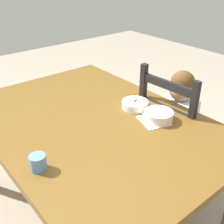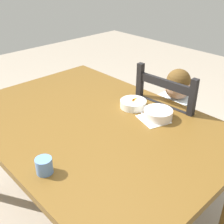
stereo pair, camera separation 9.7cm
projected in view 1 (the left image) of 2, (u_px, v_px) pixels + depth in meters
The scene contains 9 objects.
ground_plane at pixel (96, 214), 1.97m from camera, with size 8.00×8.00×0.00m, color #A69886.
dining_table at pixel (93, 133), 1.64m from camera, with size 1.53×1.07×0.77m.
dining_chair at pixel (174, 138), 1.97m from camera, with size 0.44×0.44×0.99m.
child_figure at pixel (176, 118), 1.89m from camera, with size 0.32×0.31×0.96m.
bowl_of_peas at pixel (159, 115), 1.58m from camera, with size 0.16×0.16×0.06m.
bowl_of_carrots at pixel (135, 104), 1.71m from camera, with size 0.16×0.16×0.05m.
spoon at pixel (142, 110), 1.69m from camera, with size 0.12×0.10×0.01m.
drinking_cup at pixel (38, 162), 1.21m from camera, with size 0.07×0.07×0.07m, color #628DCC.
paper_napkin at pixel (154, 121), 1.58m from camera, with size 0.16×0.14×0.00m, color white.
Camera 1 is at (1.14, -0.78, 1.58)m, focal length 45.06 mm.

